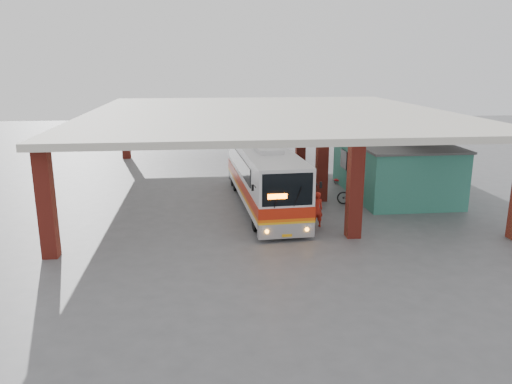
{
  "coord_description": "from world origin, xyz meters",
  "views": [
    {
      "loc": [
        -3.47,
        -23.17,
        7.45
      ],
      "look_at": [
        -0.95,
        0.0,
        1.37
      ],
      "focal_mm": 35.0,
      "sensor_mm": 36.0,
      "label": 1
    }
  ],
  "objects": [
    {
      "name": "brick_columns",
      "position": [
        1.43,
        5.0,
        2.17
      ],
      "size": [
        20.1,
        21.6,
        4.35
      ],
      "color": "maroon",
      "rests_on": "ground"
    },
    {
      "name": "ground",
      "position": [
        0.0,
        0.0,
        0.0
      ],
      "size": [
        90.0,
        90.0,
        0.0
      ],
      "primitive_type": "plane",
      "color": "#515154",
      "rests_on": "ground"
    },
    {
      "name": "coach_bus",
      "position": [
        -0.32,
        2.29,
        1.69
      ],
      "size": [
        3.07,
        11.76,
        3.39
      ],
      "rotation": [
        0.0,
        0.0,
        0.05
      ],
      "color": "silver",
      "rests_on": "ground"
    },
    {
      "name": "pedestrian",
      "position": [
        1.71,
        -1.5,
        0.84
      ],
      "size": [
        0.67,
        0.49,
        1.69
      ],
      "primitive_type": "imported",
      "rotation": [
        0.0,
        0.0,
        3.29
      ],
      "color": "red",
      "rests_on": "ground"
    },
    {
      "name": "motorcycle",
      "position": [
        4.7,
        1.97,
        0.54
      ],
      "size": [
        2.17,
        1.15,
        1.08
      ],
      "primitive_type": "imported",
      "rotation": [
        0.0,
        0.0,
        1.35
      ],
      "color": "black",
      "rests_on": "ground"
    },
    {
      "name": "red_chair",
      "position": [
        5.1,
        6.76,
        0.38
      ],
      "size": [
        0.43,
        0.43,
        0.82
      ],
      "rotation": [
        0.0,
        0.0,
        -0.01
      ],
      "color": "red",
      "rests_on": "ground"
    },
    {
      "name": "shop_building",
      "position": [
        7.49,
        4.0,
        1.56
      ],
      "size": [
        5.2,
        8.2,
        3.11
      ],
      "color": "#317C67",
      "rests_on": "ground"
    },
    {
      "name": "canopy_roof",
      "position": [
        0.5,
        6.5,
        4.5
      ],
      "size": [
        21.0,
        23.0,
        0.3
      ],
      "primitive_type": "cube",
      "color": "beige",
      "rests_on": "brick_columns"
    }
  ]
}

